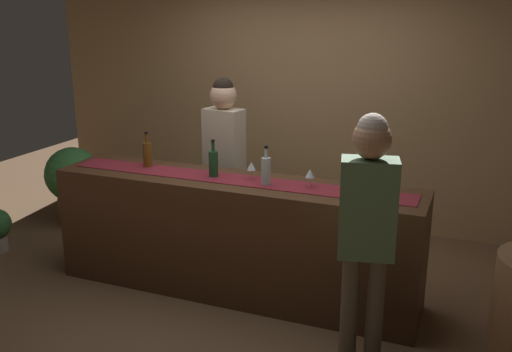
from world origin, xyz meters
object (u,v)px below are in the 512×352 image
at_px(wine_bottle_amber, 147,154).
at_px(wine_glass_near_customer, 310,174).
at_px(wine_bottle_clear, 266,170).
at_px(customer_sipping, 367,218).
at_px(potted_plant_tall, 73,180).
at_px(wine_bottle_green, 213,163).
at_px(wine_glass_mid_counter, 251,167).
at_px(bartender, 224,150).

distance_m(wine_bottle_amber, wine_glass_near_customer, 1.43).
bearing_deg(wine_bottle_clear, wine_glass_near_customer, 9.89).
bearing_deg(customer_sipping, wine_bottle_clear, 132.61).
distance_m(customer_sipping, potted_plant_tall, 3.71).
height_order(wine_bottle_amber, potted_plant_tall, wine_bottle_amber).
bearing_deg(wine_bottle_clear, customer_sipping, -34.44).
relative_size(wine_bottle_amber, wine_glass_near_customer, 2.10).
distance_m(wine_bottle_clear, wine_bottle_amber, 1.11).
distance_m(wine_bottle_green, wine_glass_mid_counter, 0.31).
relative_size(wine_glass_mid_counter, customer_sipping, 0.09).
xyz_separation_m(wine_bottle_green, bartender, (-0.17, 0.57, -0.04)).
bearing_deg(customer_sipping, bartender, 128.33).
xyz_separation_m(wine_bottle_green, wine_bottle_amber, (-0.64, 0.06, 0.00)).
xyz_separation_m(wine_bottle_green, wine_glass_mid_counter, (0.31, 0.04, -0.01)).
xyz_separation_m(wine_glass_near_customer, bartender, (-0.96, 0.56, -0.03)).
xyz_separation_m(wine_glass_near_customer, wine_glass_mid_counter, (-0.48, 0.02, 0.00)).
distance_m(wine_bottle_green, wine_glass_near_customer, 0.79).
height_order(wine_glass_near_customer, customer_sipping, customer_sipping).
height_order(bartender, customer_sipping, bartender).
bearing_deg(wine_glass_near_customer, potted_plant_tall, 165.30).
bearing_deg(wine_bottle_clear, bartender, 136.01).
distance_m(wine_bottle_amber, potted_plant_tall, 1.67).
bearing_deg(potted_plant_tall, wine_bottle_clear, -17.71).
relative_size(customer_sipping, potted_plant_tall, 1.98).
distance_m(wine_bottle_amber, wine_glass_mid_counter, 0.95).
bearing_deg(wine_bottle_green, wine_bottle_amber, 174.51).
bearing_deg(wine_glass_mid_counter, potted_plant_tall, 163.01).
xyz_separation_m(wine_glass_near_customer, customer_sipping, (0.56, -0.67, -0.04)).
xyz_separation_m(wine_bottle_amber, potted_plant_tall, (-1.40, 0.70, -0.58)).
bearing_deg(bartender, wine_glass_mid_counter, 141.27).
distance_m(wine_bottle_amber, bartender, 0.70).
bearing_deg(wine_bottle_amber, wine_bottle_clear, -5.28).
bearing_deg(wine_bottle_clear, wine_glass_mid_counter, 152.14).
relative_size(wine_bottle_clear, customer_sipping, 0.18).
height_order(wine_bottle_amber, wine_glass_mid_counter, wine_bottle_amber).
relative_size(wine_bottle_amber, wine_glass_mid_counter, 2.10).
distance_m(wine_bottle_clear, bartender, 0.88).
distance_m(bartender, potted_plant_tall, 1.96).
distance_m(wine_bottle_green, customer_sipping, 1.50).
xyz_separation_m(bartender, customer_sipping, (1.52, -1.22, -0.01)).
height_order(wine_bottle_green, wine_bottle_amber, same).
bearing_deg(customer_sipping, potted_plant_tall, 144.49).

